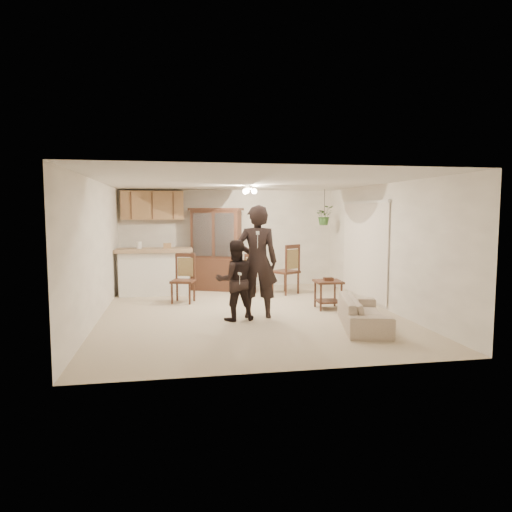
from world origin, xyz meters
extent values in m
plane|color=#B9AC8C|center=(0.00, 0.00, 0.00)|extent=(6.50, 6.50, 0.00)
cube|color=silver|center=(0.00, 0.00, 2.50)|extent=(5.50, 6.50, 0.02)
cube|color=white|center=(0.00, 3.25, 1.25)|extent=(5.50, 0.02, 2.50)
cube|color=white|center=(0.00, -3.25, 1.25)|extent=(5.50, 0.02, 2.50)
cube|color=white|center=(-2.75, 0.00, 1.25)|extent=(0.02, 6.50, 2.50)
cube|color=white|center=(2.75, 0.00, 1.25)|extent=(0.02, 6.50, 2.50)
cube|color=white|center=(-1.85, 2.35, 0.50)|extent=(1.60, 0.55, 1.00)
cube|color=tan|center=(-1.85, 2.35, 1.05)|extent=(1.75, 0.70, 0.08)
cube|color=olive|center=(-1.90, 3.07, 2.10)|extent=(1.50, 0.34, 0.70)
imported|color=#265321|center=(2.30, 2.40, 1.85)|extent=(0.43, 0.37, 0.48)
cylinder|color=black|center=(2.30, 2.40, 2.17)|extent=(0.01, 0.01, 0.65)
imported|color=beige|center=(1.73, -1.39, 0.37)|extent=(1.17, 2.00, 0.73)
imported|color=black|center=(0.10, -0.35, 0.90)|extent=(0.72, 0.53, 1.80)
imported|color=black|center=(-0.33, -0.51, 0.68)|extent=(0.71, 0.58, 1.35)
cube|color=#392114|center=(-0.37, 2.74, 0.40)|extent=(1.28, 0.91, 0.79)
cube|color=#392114|center=(-0.37, 2.74, 1.39)|extent=(1.26, 0.85, 1.19)
cube|color=silver|center=(-0.37, 2.74, 1.39)|extent=(0.96, 0.42, 1.04)
cube|color=#392114|center=(-0.37, 2.74, 2.00)|extent=(1.38, 0.96, 0.06)
cube|color=#392114|center=(1.63, 0.12, 0.55)|extent=(0.54, 0.54, 0.04)
cube|color=#392114|center=(1.63, 0.12, 0.16)|extent=(0.45, 0.45, 0.03)
cube|color=#392114|center=(1.63, 0.12, 0.60)|extent=(0.19, 0.13, 0.06)
cube|color=#392114|center=(-1.22, 1.27, 0.46)|extent=(0.58, 0.58, 0.05)
cube|color=#A58D52|center=(-1.22, 1.27, 0.74)|extent=(0.34, 0.14, 0.40)
cube|color=#392114|center=(-1.22, 1.27, 1.01)|extent=(0.42, 0.16, 0.08)
cube|color=#392114|center=(0.27, 2.14, 0.41)|extent=(0.57, 0.57, 0.04)
cube|color=#A58D52|center=(0.27, 2.14, 0.66)|extent=(0.21, 0.26, 0.36)
cube|color=#392114|center=(0.27, 2.14, 0.89)|extent=(0.26, 0.32, 0.07)
cube|color=#392114|center=(1.20, 1.95, 0.52)|extent=(0.72, 0.72, 0.06)
cube|color=#A58D52|center=(1.20, 1.95, 0.84)|extent=(0.35, 0.25, 0.45)
cube|color=#392114|center=(1.20, 1.95, 1.13)|extent=(0.42, 0.30, 0.09)
cube|color=white|center=(0.02, -0.83, 1.58)|extent=(0.08, 0.19, 0.06)
cube|color=white|center=(-0.29, -0.84, 0.89)|extent=(0.05, 0.13, 0.04)
camera|label=1|loc=(-1.38, -8.50, 1.94)|focal=32.00mm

